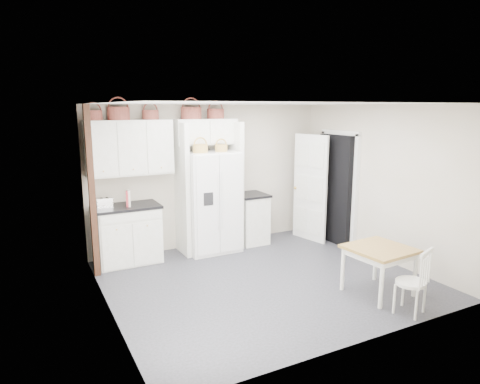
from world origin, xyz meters
TOP-DOWN VIEW (x-y plane):
  - floor at (0.00, 0.00)m, footprint 4.50×4.50m
  - ceiling at (0.00, 0.00)m, footprint 4.50×4.50m
  - wall_back at (0.00, 2.00)m, footprint 4.50×0.00m
  - wall_left at (-2.25, 0.00)m, footprint 0.00×4.00m
  - wall_right at (2.25, 0.00)m, footprint 0.00×4.00m
  - refrigerator at (-0.15, 1.64)m, footprint 0.93×0.75m
  - base_cab_left at (-1.63, 1.70)m, footprint 1.01×0.64m
  - base_cab_right at (0.70, 1.70)m, footprint 0.52×0.62m
  - dining_table at (1.17, -1.13)m, footprint 0.86×0.86m
  - windsor_chair at (1.08, -1.75)m, footprint 0.50×0.48m
  - counter_left at (-1.63, 1.70)m, footprint 1.05×0.68m
  - counter_right at (0.70, 1.70)m, footprint 0.56×0.66m
  - toaster at (-1.98, 1.65)m, footprint 0.25×0.15m
  - cookbook_red at (-1.62, 1.62)m, footprint 0.07×0.17m
  - cookbook_cream at (-1.59, 1.62)m, footprint 0.08×0.18m
  - basket_upper_a at (-2.03, 1.83)m, footprint 0.27×0.27m
  - basket_upper_b at (-1.65, 1.83)m, footprint 0.35×0.35m
  - basket_upper_c at (-1.13, 1.83)m, footprint 0.27×0.27m
  - basket_bridge_a at (-0.41, 1.83)m, footprint 0.36×0.36m
  - basket_bridge_b at (0.05, 1.83)m, footprint 0.31×0.31m
  - basket_fridge_a at (-0.37, 1.54)m, footprint 0.26×0.26m
  - basket_fridge_b at (0.02, 1.54)m, footprint 0.22×0.22m
  - upper_cabinet at (-1.50, 1.83)m, footprint 1.40×0.34m
  - bridge_cabinet at (-0.15, 1.83)m, footprint 1.12×0.34m
  - fridge_panel_left at (-0.66, 1.70)m, footprint 0.08×0.60m
  - fridge_panel_right at (0.36, 1.70)m, footprint 0.08×0.60m
  - trim_post at (-2.20, 1.35)m, footprint 0.09×0.09m
  - doorway_void at (2.16, 1.00)m, footprint 0.18×0.85m
  - door_slab at (1.80, 1.33)m, footprint 0.21×0.79m

SIDE VIEW (x-z plane):
  - floor at x=0.00m, z-range 0.00..0.00m
  - dining_table at x=1.17m, z-range 0.00..0.66m
  - windsor_chair at x=1.08m, z-range 0.00..0.81m
  - base_cab_right at x=0.70m, z-range 0.00..0.91m
  - base_cab_left at x=-1.63m, z-range 0.00..0.93m
  - refrigerator at x=-0.15m, z-range 0.00..1.80m
  - counter_right at x=0.70m, z-range 0.91..0.95m
  - counter_left at x=-1.63m, z-range 0.93..0.98m
  - doorway_void at x=2.16m, z-range 0.00..2.05m
  - door_slab at x=1.80m, z-range 0.00..2.05m
  - toaster at x=-1.98m, z-range 0.98..1.14m
  - cookbook_red at x=-1.62m, z-range 0.98..1.22m
  - cookbook_cream at x=-1.59m, z-range 0.98..1.23m
  - fridge_panel_left at x=-0.66m, z-range 0.00..2.30m
  - fridge_panel_right at x=0.36m, z-range 0.00..2.30m
  - wall_back at x=0.00m, z-range -0.95..3.55m
  - wall_left at x=-2.25m, z-range -0.70..3.30m
  - wall_right at x=2.25m, z-range -0.70..3.30m
  - trim_post at x=-2.20m, z-range 0.00..2.60m
  - basket_fridge_b at x=0.02m, z-range 1.80..1.91m
  - basket_fridge_a at x=-0.37m, z-range 1.80..1.93m
  - upper_cabinet at x=-1.50m, z-range 1.45..2.35m
  - bridge_cabinet at x=-0.15m, z-range 1.90..2.35m
  - basket_upper_a at x=-2.03m, z-range 2.35..2.50m
  - basket_upper_c at x=-1.13m, z-range 2.35..2.51m
  - basket_bridge_b at x=0.05m, z-range 2.35..2.52m
  - basket_bridge_a at x=-0.41m, z-range 2.35..2.55m
  - basket_upper_b at x=-1.65m, z-range 2.35..2.56m
  - ceiling at x=0.00m, z-range 2.60..2.60m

